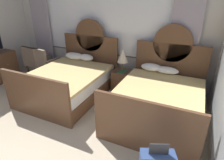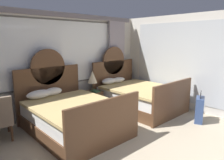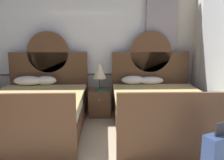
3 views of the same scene
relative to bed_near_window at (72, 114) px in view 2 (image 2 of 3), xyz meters
The scene contains 8 objects.
wall_back_window 1.67m from the bed_near_window, 75.47° to the left, with size 5.85×0.22×2.70m.
wall_right_mirror 3.63m from the bed_near_window, 19.95° to the right, with size 0.08×4.94×2.70m.
bed_near_window is the anchor object (origin of this frame).
bed_near_mirror 2.23m from the bed_near_window, ahead, with size 1.70×2.24×1.77m.
nightstand_between_beds 1.35m from the bed_near_window, 33.41° to the left, with size 0.46×0.48×0.57m.
table_lamp_on_nightstand 1.47m from the bed_near_window, 32.61° to the left, with size 0.27×0.27×0.58m.
book_on_nightstand 1.35m from the bed_near_window, 29.19° to the left, with size 0.18×0.26×0.03m.
suitcase_on_floor 3.07m from the bed_near_window, 33.17° to the right, with size 0.47×0.34×0.77m.
Camera 2 is at (-2.59, -0.66, 2.00)m, focal length 32.98 mm.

